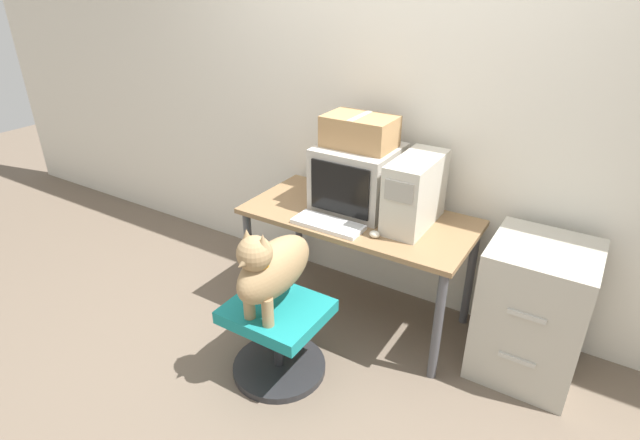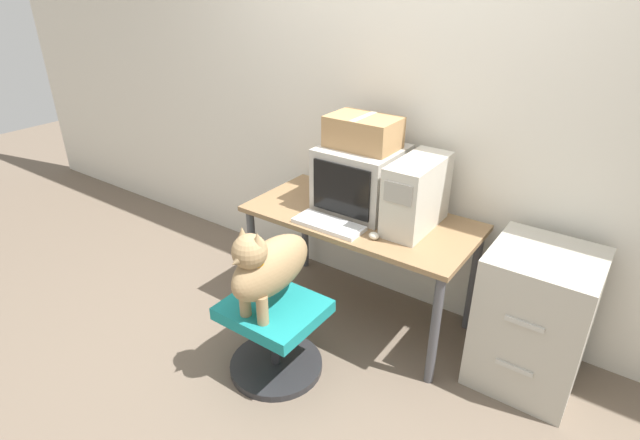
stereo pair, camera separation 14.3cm
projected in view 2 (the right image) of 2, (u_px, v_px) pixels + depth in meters
name	position (u px, v px, depth m)	size (l,w,h in m)	color
ground_plane	(328.00, 341.00, 3.01)	(12.00, 12.00, 0.00)	#6B5B4C
wall_back	(399.00, 102.00, 2.95)	(8.00, 0.05, 2.60)	silver
desk	(360.00, 229.00, 2.97)	(1.36, 0.66, 0.71)	olive
crt_monitor	(361.00, 178.00, 2.94)	(0.45, 0.44, 0.38)	#B7B2A8
pc_tower	(417.00, 194.00, 2.72)	(0.21, 0.47, 0.39)	beige
keyboard	(329.00, 224.00, 2.80)	(0.41, 0.17, 0.03)	silver
computer_mouse	(374.00, 236.00, 2.67)	(0.06, 0.05, 0.04)	beige
office_chair	(275.00, 333.00, 2.70)	(0.52, 0.52, 0.44)	#262628
dog	(268.00, 266.00, 2.48)	(0.21, 0.54, 0.50)	#9E7F56
filing_cabinet	(533.00, 319.00, 2.58)	(0.52, 0.52, 0.77)	#B7B2A3
cardboard_box	(363.00, 132.00, 2.82)	(0.40, 0.26, 0.18)	#A87F51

